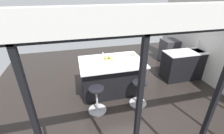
{
  "coord_description": "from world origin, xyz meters",
  "views": [
    {
      "loc": [
        1.14,
        3.72,
        2.73
      ],
      "look_at": [
        0.23,
        0.1,
        0.82
      ],
      "focal_mm": 25.15,
      "sensor_mm": 36.0,
      "label": 1
    }
  ],
  "objects": [
    {
      "name": "ground_plane",
      "position": [
        0.0,
        0.0,
        0.0
      ],
      "size": [
        7.44,
        7.44,
        0.0
      ],
      "primitive_type": "plane",
      "color": "black"
    },
    {
      "name": "window_panel_rear",
      "position": [
        0.0,
        2.5,
        1.31
      ],
      "size": [
        5.72,
        0.12,
        2.61
      ],
      "color": "beige",
      "rests_on": "ground_plane"
    },
    {
      "name": "interior_partition_left",
      "position": [
        -2.86,
        0.0,
        1.3
      ],
      "size": [
        0.15,
        4.99,
        2.61
      ],
      "color": "beige",
      "rests_on": "ground_plane"
    },
    {
      "name": "sink_cabinet",
      "position": [
        -2.52,
        -0.15,
        0.47
      ],
      "size": [
        1.9,
        0.6,
        1.2
      ],
      "color": "black",
      "rests_on": "ground_plane"
    },
    {
      "name": "oven_range",
      "position": [
        -2.51,
        -1.45,
        0.45
      ],
      "size": [
        0.6,
        0.61,
        0.89
      ],
      "color": "#38383D",
      "rests_on": "ground_plane"
    },
    {
      "name": "kitchen_island",
      "position": [
        0.23,
        -0.0,
        0.48
      ],
      "size": [
        1.7,
        1.15,
        0.96
      ],
      "color": "black",
      "rests_on": "ground_plane"
    },
    {
      "name": "stool_by_window",
      "position": [
        -0.3,
        0.75,
        0.31
      ],
      "size": [
        0.44,
        0.44,
        0.67
      ],
      "color": "#B7B7BC",
      "rests_on": "ground_plane"
    },
    {
      "name": "stool_middle",
      "position": [
        0.76,
        0.75,
        0.31
      ],
      "size": [
        0.44,
        0.44,
        0.67
      ],
      "color": "#B7B7BC",
      "rests_on": "ground_plane"
    },
    {
      "name": "cutting_board",
      "position": [
        0.3,
        -0.08,
        0.97
      ],
      "size": [
        0.36,
        0.24,
        0.02
      ],
      "primitive_type": "cube",
      "color": "tan",
      "rests_on": "kitchen_island"
    },
    {
      "name": "apple_green",
      "position": [
        0.26,
        -0.1,
        1.02
      ],
      "size": [
        0.08,
        0.08,
        0.08
      ],
      "primitive_type": "sphere",
      "color": "#609E2D",
      "rests_on": "cutting_board"
    },
    {
      "name": "apple_yellow",
      "position": [
        0.37,
        -0.13,
        1.02
      ],
      "size": [
        0.08,
        0.08,
        0.08
      ],
      "primitive_type": "sphere",
      "color": "gold",
      "rests_on": "cutting_board"
    },
    {
      "name": "apple_red",
      "position": [
        0.43,
        -0.05,
        1.02
      ],
      "size": [
        0.08,
        0.08,
        0.08
      ],
      "primitive_type": "sphere",
      "color": "red",
      "rests_on": "cutting_board"
    },
    {
      "name": "water_bottle",
      "position": [
        0.47,
        0.14,
        1.08
      ],
      "size": [
        0.06,
        0.06,
        0.31
      ],
      "color": "silver",
      "rests_on": "kitchen_island"
    },
    {
      "name": "fruit_bowl",
      "position": [
        -0.41,
        -0.08,
        1.0
      ],
      "size": [
        0.25,
        0.25,
        0.07
      ],
      "color": "silver",
      "rests_on": "kitchen_island"
    }
  ]
}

